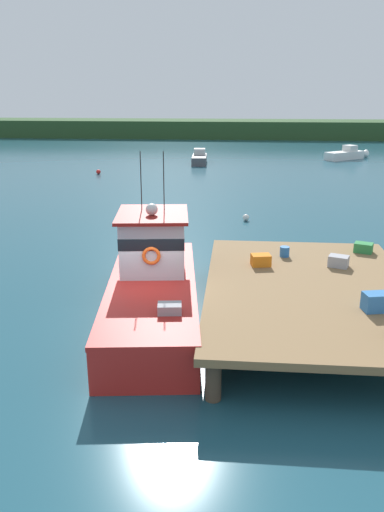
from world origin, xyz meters
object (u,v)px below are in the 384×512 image
main_fishing_boat (153,282)px  moored_boat_far_left (347,154)px  mooring_buoy_spare_mooring (98,172)px  mooring_buoy_channel_marker (246,218)px  crate_stack_mid_dock (363,248)px  mooring_buoy_outer (172,210)px  crate_stack_near_edge (338,261)px  moored_boat_near_channel (199,158)px  bait_bucket (285,252)px  crate_single_far (375,302)px  crate_single_by_cleat (261,260)px

main_fishing_boat → moored_boat_far_left: (13.20, 38.21, -0.55)m
mooring_buoy_spare_mooring → mooring_buoy_channel_marker: size_ratio=1.08×
crate_stack_mid_dock → mooring_buoy_outer: 12.96m
crate_stack_mid_dock → moored_boat_far_left: (6.32, 35.21, -0.91)m
crate_stack_near_edge → mooring_buoy_channel_marker: (-2.77, 10.64, -1.21)m
moored_boat_near_channel → bait_bucket: bearing=-80.6°
crate_stack_near_edge → mooring_buoy_outer: 13.67m
main_fishing_boat → moored_boat_near_channel: main_fishing_boat is taller
crate_single_far → mooring_buoy_spare_mooring: 32.40m
mooring_buoy_channel_marker → moored_boat_far_left: bearing=68.7°
crate_single_far → mooring_buoy_channel_marker: 14.46m
moored_boat_far_left → moored_boat_near_channel: size_ratio=0.94×
moored_boat_far_left → mooring_buoy_outer: size_ratio=10.07×
crate_single_far → moored_boat_near_channel: crate_single_far is taller
crate_single_by_cleat → crate_stack_mid_dock: bearing=25.7°
main_fishing_boat → mooring_buoy_outer: 13.21m
mooring_buoy_channel_marker → main_fishing_boat: bearing=-103.9°
crate_single_by_cleat → mooring_buoy_channel_marker: size_ratio=1.76×
moored_boat_far_left → mooring_buoy_outer: (-14.30, -25.06, -0.22)m
crate_stack_near_edge → moored_boat_far_left: crate_stack_near_edge is taller
crate_single_far → moored_boat_far_left: bearing=79.9°
crate_stack_mid_dock → crate_single_by_cleat: 3.99m
crate_stack_mid_dock → crate_stack_near_edge: 1.98m
main_fishing_boat → crate_stack_near_edge: 5.92m
moored_boat_near_channel → mooring_buoy_outer: bearing=-90.0°
crate_stack_near_edge → bait_bucket: 1.86m
bait_bucket → mooring_buoy_channel_marker: (-1.15, 9.73, -1.20)m
crate_stack_mid_dock → crate_single_by_cleat: (-3.59, -1.73, 0.02)m
mooring_buoy_outer → mooring_buoy_spare_mooring: bearing=119.7°
moored_boat_far_left → crate_single_by_cleat: bearing=-105.0°
moored_boat_near_channel → mooring_buoy_channel_marker: bearing=-79.5°
mooring_buoy_spare_mooring → crate_single_by_cleat: bearing=-64.5°
bait_bucket → mooring_buoy_outer: (-5.23, 10.86, -1.13)m
main_fishing_boat → moored_boat_far_left: size_ratio=2.06×
mooring_buoy_channel_marker → moored_boat_near_channel: bearing=100.5°
crate_single_by_cleat → bait_bucket: crate_single_by_cleat is taller
moored_boat_near_channel → mooring_buoy_spare_mooring: size_ratio=13.93×
main_fishing_boat → crate_single_by_cleat: size_ratio=16.57×
bait_bucket → mooring_buoy_channel_marker: bearing=96.8°
moored_boat_far_left → mooring_buoy_spare_mooring: size_ratio=13.07×
mooring_buoy_spare_mooring → mooring_buoy_outer: mooring_buoy_outer is taller
mooring_buoy_spare_mooring → mooring_buoy_channel_marker: 18.85m
mooring_buoy_outer → mooring_buoy_channel_marker: (4.08, -1.13, -0.07)m
bait_bucket → mooring_buoy_outer: size_ratio=0.71×
main_fishing_boat → mooring_buoy_outer: bearing=94.8°
moored_boat_near_channel → mooring_buoy_channel_marker: 22.44m
moored_boat_far_left → mooring_buoy_outer: bearing=-119.7°
crate_single_by_cleat → crate_stack_near_edge: bearing=2.5°
crate_single_far → crate_stack_near_edge: crate_single_far is taller
mooring_buoy_outer → crate_stack_mid_dock: bearing=-51.8°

